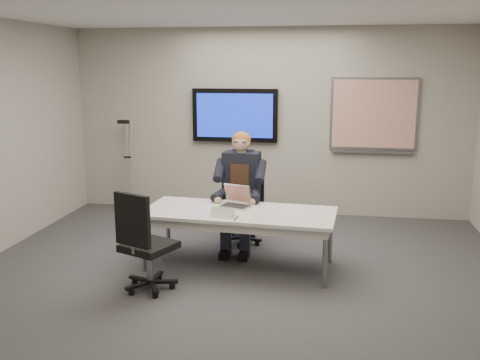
% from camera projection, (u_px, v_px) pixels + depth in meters
% --- Properties ---
extents(floor, '(6.00, 6.00, 0.02)m').
position_uv_depth(floor, '(233.00, 289.00, 5.48)').
color(floor, '#3A3A3C').
rests_on(floor, ground).
extents(ceiling, '(6.00, 6.00, 0.02)m').
position_uv_depth(ceiling, '(232.00, 3.00, 4.89)').
color(ceiling, white).
rests_on(ceiling, wall_back).
extents(wall_back, '(6.00, 0.02, 2.80)m').
position_uv_depth(wall_back, '(268.00, 122.00, 8.07)').
color(wall_back, '#A29D92').
rests_on(wall_back, ground).
extents(wall_front, '(6.00, 0.02, 2.80)m').
position_uv_depth(wall_front, '(106.00, 268.00, 2.29)').
color(wall_front, '#A29D92').
rests_on(wall_front, ground).
extents(conference_table, '(2.18, 1.03, 0.66)m').
position_uv_depth(conference_table, '(239.00, 217.00, 5.97)').
color(conference_table, silver).
rests_on(conference_table, ground).
extents(tv_display, '(1.30, 0.09, 0.80)m').
position_uv_depth(tv_display, '(235.00, 115.00, 8.08)').
color(tv_display, black).
rests_on(tv_display, wall_back).
extents(whiteboard, '(1.25, 0.08, 1.10)m').
position_uv_depth(whiteboard, '(374.00, 115.00, 7.76)').
color(whiteboard, gray).
rests_on(whiteboard, wall_back).
extents(office_chair_far, '(0.60, 0.60, 1.03)m').
position_uv_depth(office_chair_far, '(243.00, 218.00, 6.86)').
color(office_chair_far, black).
rests_on(office_chair_far, ground).
extents(office_chair_near, '(0.65, 0.65, 1.05)m').
position_uv_depth(office_chair_near, '(146.00, 260.00, 5.37)').
color(office_chair_near, black).
rests_on(office_chair_near, ground).
extents(seated_person, '(0.47, 0.80, 1.45)m').
position_uv_depth(seated_person, '(239.00, 203.00, 6.56)').
color(seated_person, '#202436').
rests_on(seated_person, office_chair_far).
extents(crutch, '(0.38, 0.60, 1.50)m').
position_uv_depth(crutch, '(128.00, 164.00, 8.38)').
color(crutch, '#B2B5BB').
rests_on(crutch, ground).
extents(laptop, '(0.39, 0.41, 0.24)m').
position_uv_depth(laptop, '(237.00, 201.00, 6.16)').
color(laptop, '#B2B2B5').
rests_on(laptop, conference_table).
extents(name_tent, '(0.26, 0.09, 0.10)m').
position_uv_depth(name_tent, '(223.00, 212.00, 5.71)').
color(name_tent, white).
rests_on(name_tent, conference_table).
extents(pen, '(0.02, 0.16, 0.01)m').
position_uv_depth(pen, '(236.00, 218.00, 5.65)').
color(pen, black).
rests_on(pen, conference_table).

